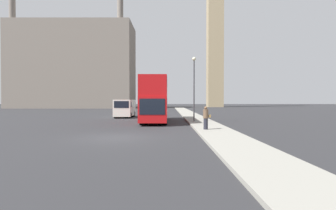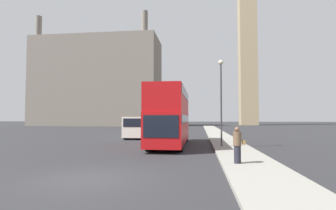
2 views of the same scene
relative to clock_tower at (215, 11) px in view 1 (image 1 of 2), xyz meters
The scene contains 8 objects.
ground_plane 83.41m from the clock_tower, 104.40° to the right, with size 300.00×300.00×0.00m, color #28282B.
sidewalk_strip 82.17m from the clock_tower, 99.74° to the right, with size 2.65×120.00×0.15m.
clock_tower is the anchor object (origin of this frame).
building_block_distant 49.84m from the clock_tower, 165.20° to the right, with size 34.89×13.86×30.12m.
red_double_decker_bus 71.93m from the clock_tower, 105.41° to the right, with size 2.47×10.10×4.40m.
white_van 67.56m from the clock_tower, 111.22° to the right, with size 2.13×5.31×2.30m.
pedestrian 79.15m from the clock_tower, 100.61° to the right, with size 0.52×0.36×1.63m.
street_lamp 71.32m from the clock_tower, 101.89° to the right, with size 0.36×0.36×6.31m.
Camera 1 is at (3.06, -15.38, 2.19)m, focal length 28.00 mm.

